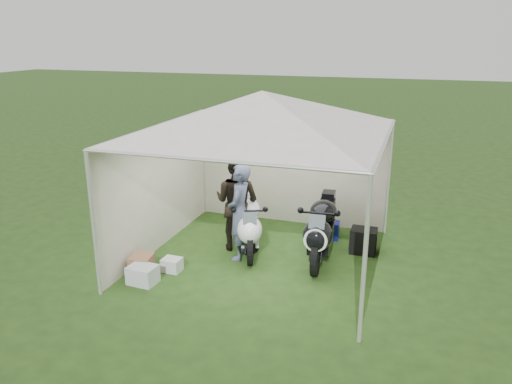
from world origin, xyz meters
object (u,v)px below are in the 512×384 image
motorcycle_black (321,228)px  crate_1 (142,264)px  crate_2 (172,265)px  person_blue_jacket (239,212)px  crate_0 (143,275)px  person_dark_jacket (237,202)px  equipment_box (363,241)px  canopy_tent (262,116)px  motorcycle_white (249,223)px  paddock_stand (327,230)px

motorcycle_black → crate_1: size_ratio=6.13×
motorcycle_black → crate_2: 2.69m
person_blue_jacket → crate_0: person_blue_jacket is taller
person_dark_jacket → equipment_box: person_dark_jacket is taller
crate_1 → equipment_box: bearing=30.6°
person_dark_jacket → crate_2: (-0.73, -1.26, -0.80)m
equipment_box → person_blue_jacket: bearing=-156.3°
canopy_tent → motorcycle_white: size_ratio=2.99×
canopy_tent → paddock_stand: (0.94, 1.30, -2.40)m
paddock_stand → crate_0: bearing=-131.6°
canopy_tent → crate_1: canopy_tent is taller
crate_1 → person_dark_jacket: bearing=51.8°
equipment_box → motorcycle_white: bearing=-163.9°
motorcycle_white → crate_1: bearing=-155.1°
canopy_tent → crate_2: size_ratio=18.10×
canopy_tent → person_dark_jacket: 1.78m
motorcycle_white → equipment_box: bearing=-4.8°
person_dark_jacket → person_blue_jacket: 0.42m
canopy_tent → person_blue_jacket: bearing=-168.0°
motorcycle_black → crate_0: motorcycle_black is taller
paddock_stand → person_blue_jacket: size_ratio=0.27×
canopy_tent → paddock_stand: size_ratio=12.22×
crate_2 → crate_1: bearing=-152.3°
crate_1 → crate_2: size_ratio=1.14×
paddock_stand → person_dark_jacket: (-1.52, -1.01, 0.75)m
person_dark_jacket → crate_1: 2.04m
canopy_tent → motorcycle_white: 2.07m
motorcycle_black → equipment_box: 0.95m
person_blue_jacket → crate_0: (-1.16, -1.42, -0.72)m
canopy_tent → person_dark_jacket: bearing=153.6°
motorcycle_black → crate_0: 3.17m
paddock_stand → crate_1: size_ratio=1.30×
paddock_stand → equipment_box: equipment_box is taller
motorcycle_white → person_dark_jacket: 0.45m
crate_1 → canopy_tent: bearing=34.5°
canopy_tent → crate_2: (-1.30, -0.97, -2.46)m
crate_1 → motorcycle_white: bearing=45.8°
crate_1 → crate_0: bearing=-56.9°
motorcycle_black → canopy_tent: bearing=-166.8°
paddock_stand → crate_1: (-2.69, -2.50, -0.01)m
person_blue_jacket → crate_0: 1.97m
motorcycle_black → equipment_box: (0.69, 0.53, -0.37)m
person_dark_jacket → crate_1: person_dark_jacket is taller
motorcycle_white → person_blue_jacket: bearing=-120.7°
crate_1 → paddock_stand: bearing=42.9°
canopy_tent → person_blue_jacket: (-0.39, -0.08, -1.71)m
motorcycle_white → crate_0: bearing=-145.6°
person_dark_jacket → equipment_box: 2.44m
paddock_stand → person_dark_jacket: bearing=-146.2°
motorcycle_white → crate_1: motorcycle_white is taller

